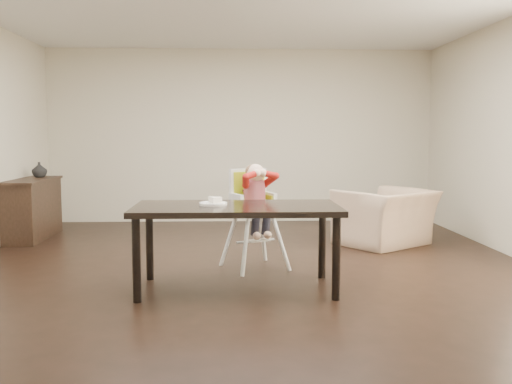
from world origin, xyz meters
TOP-DOWN VIEW (x-y plane):
  - ground at (0.00, 0.00)m, footprint 7.00×7.00m
  - room_walls at (0.00, 0.00)m, footprint 6.02×7.02m
  - dining_table at (-0.10, -0.53)m, footprint 1.80×0.90m
  - high_chair at (0.07, 0.29)m, footprint 0.59×0.59m
  - plate at (-0.31, -0.49)m, footprint 0.32×0.32m
  - armchair at (1.76, 1.45)m, footprint 1.26×1.18m
  - sideboard at (-2.78, 2.07)m, footprint 0.44×1.26m
  - vase at (-2.78, 2.39)m, footprint 0.21×0.22m

SIDE VIEW (x-z plane):
  - ground at x=0.00m, z-range 0.00..0.00m
  - sideboard at x=-2.78m, z-range 0.00..0.79m
  - armchair at x=1.76m, z-range 0.00..0.93m
  - dining_table at x=-0.10m, z-range 0.30..1.05m
  - high_chair at x=0.07m, z-range 0.22..1.30m
  - plate at x=-0.31m, z-range 0.74..0.81m
  - vase at x=-2.78m, z-range 0.79..0.99m
  - room_walls at x=0.00m, z-range 0.50..3.21m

